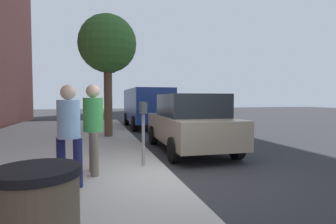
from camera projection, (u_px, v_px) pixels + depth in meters
ground_plane at (172, 179)px, 5.40m from camera, size 80.00×80.00×0.00m
sidewalk_slab at (5, 189)px, 4.60m from camera, size 28.00×6.00×0.15m
parking_meter at (143, 120)px, 5.90m from camera, size 0.36×0.12×1.41m
pedestrian_at_meter at (93, 121)px, 5.25m from camera, size 0.53×0.38×1.76m
pedestrian_bystander at (69, 127)px, 4.50m from camera, size 0.39×0.44×1.71m
parked_sedan_near at (190, 122)px, 8.29m from camera, size 4.45×2.06×1.77m
parked_van_far at (147, 105)px, 15.24m from camera, size 5.21×2.15×2.18m
street_tree at (108, 45)px, 10.41m from camera, size 2.25×2.25×4.75m
traffic_signal at (111, 80)px, 13.23m from camera, size 0.24×0.44×3.60m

